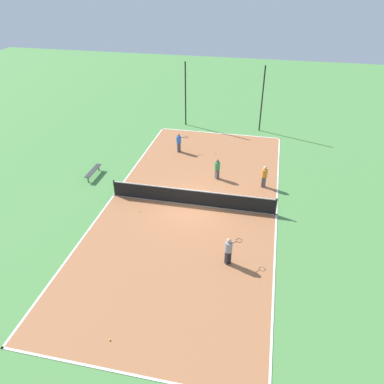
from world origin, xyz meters
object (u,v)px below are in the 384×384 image
object	(u,v)px
player_center_orange	(264,175)
tennis_ball_left_sideline	(110,340)
player_near_blue	(179,142)
tennis_ball_far_baseline	(215,153)
bench	(93,171)
fence_post_back_left	(185,94)
tennis_net	(192,197)
player_baseline_gray	(229,249)
fence_post_back_right	(262,99)
player_far_green	(217,168)
tennis_ball_near_net	(139,211)

from	to	relation	value
player_center_orange	tennis_ball_left_sideline	xyz separation A→B (m)	(-5.21, -12.90, -0.80)
player_near_blue	tennis_ball_far_baseline	xyz separation A→B (m)	(2.73, 0.22, -0.80)
bench	tennis_ball_far_baseline	xyz separation A→B (m)	(7.50, 5.12, -0.34)
fence_post_back_left	tennis_ball_left_sideline	bearing A→B (deg)	-84.60
player_near_blue	fence_post_back_left	size ratio (longest dim) A/B	0.27
player_center_orange	tennis_ball_far_baseline	distance (m)	5.71
player_near_blue	tennis_ball_left_sideline	world-z (taller)	player_near_blue
tennis_net	player_baseline_gray	bearing A→B (deg)	-59.11
player_baseline_gray	fence_post_back_right	bearing A→B (deg)	45.27
tennis_ball_left_sideline	fence_post_back_right	distance (m)	22.94
bench	player_far_green	distance (m)	8.38
player_center_orange	tennis_ball_left_sideline	world-z (taller)	player_center_orange
player_center_orange	player_baseline_gray	bearing A→B (deg)	9.13
tennis_ball_left_sideline	fence_post_back_left	distance (m)	22.62
fence_post_back_left	player_baseline_gray	bearing A→B (deg)	-70.60
player_baseline_gray	fence_post_back_left	size ratio (longest dim) A/B	0.28
player_baseline_gray	fence_post_back_left	world-z (taller)	fence_post_back_left
tennis_net	player_far_green	bearing A→B (deg)	74.07
fence_post_back_left	player_near_blue	bearing A→B (deg)	-82.35
tennis_net	player_center_orange	distance (m)	5.06
player_center_orange	tennis_ball_far_baseline	bearing A→B (deg)	-118.21
tennis_net	fence_post_back_left	bearing A→B (deg)	104.60
player_center_orange	tennis_ball_near_net	xyz separation A→B (m)	(-6.91, -4.40, -0.80)
tennis_net	bench	xyz separation A→B (m)	(-7.27, 2.00, -0.17)
tennis_net	player_center_orange	xyz separation A→B (m)	(4.08, 2.98, 0.29)
tennis_net	tennis_ball_left_sideline	world-z (taller)	tennis_net
player_far_green	tennis_ball_near_net	xyz separation A→B (m)	(-3.81, -4.84, -0.76)
tennis_net	tennis_ball_left_sideline	xyz separation A→B (m)	(-1.13, -9.91, -0.51)
player_far_green	player_near_blue	bearing A→B (deg)	-176.81
tennis_net	fence_post_back_right	xyz separation A→B (m)	(3.24, 12.45, 2.16)
tennis_ball_near_net	tennis_ball_left_sideline	distance (m)	8.67
bench	player_near_blue	world-z (taller)	player_near_blue
player_baseline_gray	player_near_blue	size ratio (longest dim) A/B	1.02
tennis_net	player_far_green	distance (m)	3.57
player_far_green	tennis_ball_far_baseline	xyz separation A→B (m)	(-0.75, 3.70, -0.76)
player_far_green	tennis_ball_left_sideline	bearing A→B (deg)	-50.79
player_near_blue	tennis_ball_left_sideline	bearing A→B (deg)	-110.89
fence_post_back_right	tennis_net	bearing A→B (deg)	-104.60
tennis_ball_near_net	fence_post_back_right	xyz separation A→B (m)	(6.08, 13.87, 2.68)
tennis_net	tennis_ball_far_baseline	size ratio (longest dim) A/B	145.53
tennis_net	player_baseline_gray	xyz separation A→B (m)	(2.77, -4.63, 0.31)
tennis_ball_far_baseline	tennis_ball_left_sideline	bearing A→B (deg)	-94.56
player_far_green	fence_post_back_left	xyz separation A→B (m)	(-4.22, 9.02, 1.92)
player_baseline_gray	tennis_ball_near_net	xyz separation A→B (m)	(-5.61, 3.21, -0.82)
player_near_blue	tennis_net	bearing A→B (deg)	-95.65
tennis_ball_far_baseline	player_far_green	bearing A→B (deg)	-78.54
tennis_ball_near_net	player_baseline_gray	bearing A→B (deg)	-29.84
fence_post_back_right	tennis_ball_left_sideline	bearing A→B (deg)	-101.06
player_center_orange	fence_post_back_right	distance (m)	9.69
bench	fence_post_back_left	xyz separation A→B (m)	(4.02, 10.45, 2.34)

